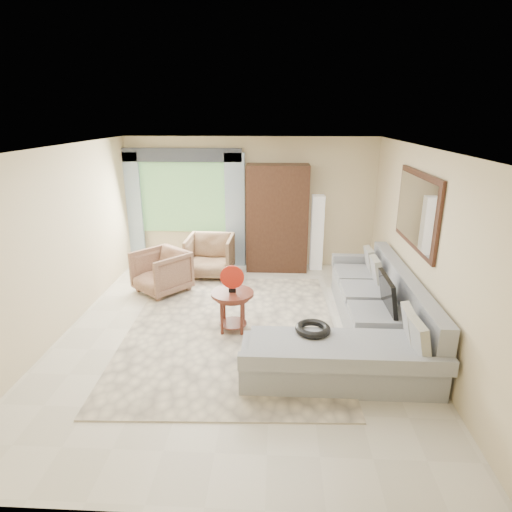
# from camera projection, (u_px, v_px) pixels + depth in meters

# --- Properties ---
(ground) EXTENTS (6.00, 6.00, 0.00)m
(ground) POSITION_uv_depth(u_px,v_px,m) (238.00, 332.00, 6.21)
(ground) COLOR silver
(ground) RESTS_ON ground
(area_rug) EXTENTS (3.14, 4.11, 0.02)m
(area_rug) POSITION_uv_depth(u_px,v_px,m) (232.00, 329.00, 6.27)
(area_rug) COLOR beige
(area_rug) RESTS_ON ground
(sectional_sofa) EXTENTS (2.30, 3.46, 0.90)m
(sectional_sofa) POSITION_uv_depth(u_px,v_px,m) (365.00, 323.00, 5.87)
(sectional_sofa) COLOR #979A9F
(sectional_sofa) RESTS_ON ground
(tv_screen) EXTENTS (0.14, 0.74, 0.48)m
(tv_screen) POSITION_uv_depth(u_px,v_px,m) (388.00, 293.00, 5.73)
(tv_screen) COLOR black
(tv_screen) RESTS_ON sectional_sofa
(garden_hose) EXTENTS (0.43, 0.43, 0.09)m
(garden_hose) POSITION_uv_depth(u_px,v_px,m) (313.00, 329.00, 5.16)
(garden_hose) COLOR black
(garden_hose) RESTS_ON sectional_sofa
(coffee_table) EXTENTS (0.61, 0.61, 0.61)m
(coffee_table) POSITION_uv_depth(u_px,v_px,m) (233.00, 311.00, 6.15)
(coffee_table) COLOR #4E1C14
(coffee_table) RESTS_ON ground
(red_disc) EXTENTS (0.34, 0.04, 0.34)m
(red_disc) POSITION_uv_depth(u_px,v_px,m) (232.00, 277.00, 5.98)
(red_disc) COLOR red
(red_disc) RESTS_ON coffee_table
(armchair_left) EXTENTS (1.15, 1.15, 0.75)m
(armchair_left) POSITION_uv_depth(u_px,v_px,m) (161.00, 272.00, 7.50)
(armchair_left) COLOR #9F7457
(armchair_left) RESTS_ON ground
(armchair_right) EXTENTS (0.88, 0.91, 0.80)m
(armchair_right) POSITION_uv_depth(u_px,v_px,m) (210.00, 256.00, 8.25)
(armchair_right) COLOR #8F684E
(armchair_right) RESTS_ON ground
(potted_plant) EXTENTS (0.58, 0.55, 0.52)m
(potted_plant) POSITION_uv_depth(u_px,v_px,m) (153.00, 261.00, 8.40)
(potted_plant) COLOR #999999
(potted_plant) RESTS_ON ground
(armoire) EXTENTS (1.20, 0.55, 2.10)m
(armoire) POSITION_uv_depth(u_px,v_px,m) (277.00, 218.00, 8.43)
(armoire) COLOR black
(armoire) RESTS_ON ground
(floor_lamp) EXTENTS (0.24, 0.24, 1.50)m
(floor_lamp) POSITION_uv_depth(u_px,v_px,m) (317.00, 233.00, 8.54)
(floor_lamp) COLOR silver
(floor_lamp) RESTS_ON ground
(window) EXTENTS (1.80, 0.04, 1.40)m
(window) POSITION_uv_depth(u_px,v_px,m) (184.00, 198.00, 8.65)
(window) COLOR #669E59
(window) RESTS_ON wall_back
(curtain_left) EXTENTS (0.40, 0.08, 2.30)m
(curtain_left) POSITION_uv_depth(u_px,v_px,m) (132.00, 210.00, 8.69)
(curtain_left) COLOR #9EB7CC
(curtain_left) RESTS_ON ground
(curtain_right) EXTENTS (0.40, 0.08, 2.30)m
(curtain_right) POSITION_uv_depth(u_px,v_px,m) (235.00, 211.00, 8.59)
(curtain_right) COLOR #9EB7CC
(curtain_right) RESTS_ON ground
(valance) EXTENTS (2.40, 0.12, 0.26)m
(valance) POSITION_uv_depth(u_px,v_px,m) (181.00, 155.00, 8.31)
(valance) COLOR #1E232D
(valance) RESTS_ON wall_back
(wall_mirror) EXTENTS (0.05, 1.70, 1.05)m
(wall_mirror) POSITION_uv_depth(u_px,v_px,m) (417.00, 210.00, 5.87)
(wall_mirror) COLOR black
(wall_mirror) RESTS_ON wall_right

